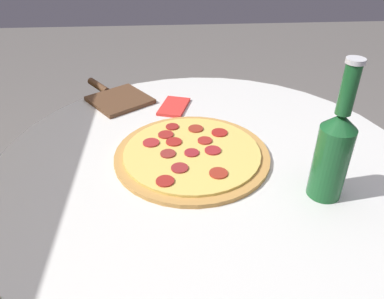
# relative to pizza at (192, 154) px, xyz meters

# --- Properties ---
(table) EXTENTS (0.95, 0.95, 0.76)m
(table) POSITION_rel_pizza_xyz_m (-0.01, -0.03, -0.21)
(table) COLOR silver
(table) RESTS_ON ground_plane
(pizza) EXTENTS (0.35, 0.35, 0.02)m
(pizza) POSITION_rel_pizza_xyz_m (0.00, 0.00, 0.00)
(pizza) COLOR #C68E47
(pizza) RESTS_ON table
(beer_bottle) EXTENTS (0.07, 0.07, 0.28)m
(beer_bottle) POSITION_rel_pizza_xyz_m (-0.15, -0.25, 0.09)
(beer_bottle) COLOR #195628
(beer_bottle) RESTS_ON table
(pizza_paddle) EXTENTS (0.26, 0.22, 0.02)m
(pizza_paddle) POSITION_rel_pizza_xyz_m (0.31, 0.20, -0.00)
(pizza_paddle) COLOR brown
(pizza_paddle) RESTS_ON table
(napkin) EXTENTS (0.13, 0.10, 0.01)m
(napkin) POSITION_rel_pizza_xyz_m (0.25, 0.03, -0.00)
(napkin) COLOR red
(napkin) RESTS_ON table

